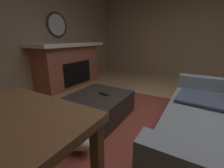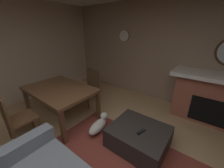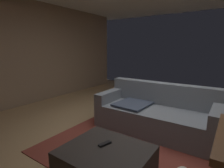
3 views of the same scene
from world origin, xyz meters
The scene contains 9 objects.
wall_back_fireplace_side centered at (0.00, -3.20, 1.34)m, with size 7.24×0.12×2.67m, color #9E846B.
fireplace centered at (-1.02, -2.82, 0.55)m, with size 1.89×0.76×1.08m.
ottoman_coffee_table centered at (-0.02, -1.21, 0.18)m, with size 0.94×0.81×0.36m, color #2D2826.
tv_remote centered at (-0.08, -1.14, 0.37)m, with size 0.05×0.16×0.02m, color black.
dining_table centered at (1.74, -0.90, 0.66)m, with size 1.52×1.01×0.74m.
dining_chair_north centered at (1.75, 0.00, 0.52)m, with size 0.46×0.46×0.93m.
dining_chair_south centered at (1.74, -1.79, 0.52)m, with size 0.45×0.45×0.93m.
small_dog centered at (0.75, -1.03, 0.17)m, with size 0.26×0.55×0.29m.
wall_clock centered at (1.55, -3.11, 1.74)m, with size 0.35×0.03×0.35m.
Camera 2 is at (-0.74, 0.50, 1.90)m, focal length 21.40 mm.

